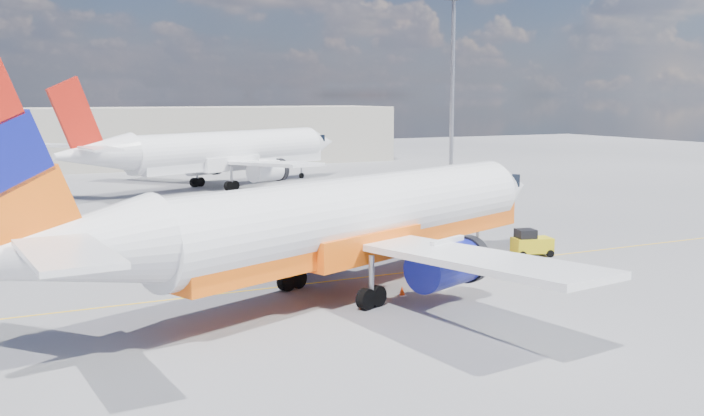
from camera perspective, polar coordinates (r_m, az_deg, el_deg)
name	(u,v)px	position (r m, az deg, el deg)	size (l,w,h in m)	color
ground	(365,293)	(38.85, 0.98, -6.19)	(240.00, 240.00, 0.00)	#5A5A5F
taxi_line	(339,280)	(41.45, -0.94, -5.26)	(70.00, 0.15, 0.01)	yellow
terminal_main	(145,137)	(110.81, -14.84, 5.01)	(70.00, 14.00, 8.00)	#B0A998
main_jet	(344,221)	(37.85, -0.58, -0.92)	(35.80, 27.03, 10.97)	white
second_jet	(221,152)	(83.28, -9.50, 4.04)	(36.60, 27.52, 11.32)	white
gse_tug	(531,243)	(48.64, 12.88, -2.51)	(2.56, 1.91, 1.66)	black
traffic_cone	(402,291)	(38.34, 3.66, -6.04)	(0.35, 0.35, 0.48)	white
floodlight_mast	(453,74)	(80.90, 7.32, 9.61)	(1.43, 1.43, 19.57)	#96969E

